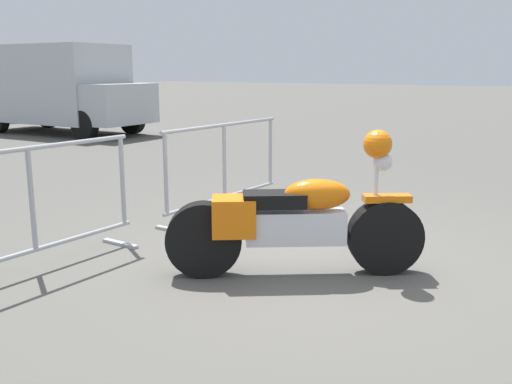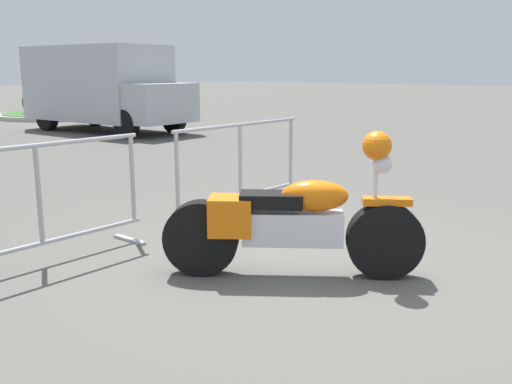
{
  "view_description": "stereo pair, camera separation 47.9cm",
  "coord_description": "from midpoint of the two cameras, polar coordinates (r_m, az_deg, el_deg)",
  "views": [
    {
      "loc": [
        -4.07,
        -2.4,
        1.67
      ],
      "look_at": [
        -0.24,
        0.4,
        0.65
      ],
      "focal_mm": 40.0,
      "sensor_mm": 36.0,
      "label": 1
    },
    {
      "loc": [
        -3.77,
        -2.78,
        1.67
      ],
      "look_at": [
        -0.24,
        0.4,
        0.65
      ],
      "focal_mm": 40.0,
      "sensor_mm": 36.0,
      "label": 2
    }
  ],
  "objects": [
    {
      "name": "motorcycle",
      "position": [
        4.67,
        6.61,
        -3.02
      ],
      "size": [
        1.47,
        1.76,
        1.2
      ],
      "rotation": [
        0.0,
        0.0,
        -0.89
      ],
      "color": "black",
      "rests_on": "ground"
    },
    {
      "name": "planter_island",
      "position": [
        21.88,
        -18.72,
        7.95
      ],
      "size": [
        4.27,
        4.27,
        1.06
      ],
      "color": "#ADA89E",
      "rests_on": "ground"
    },
    {
      "name": "ground_plane",
      "position": [
        4.99,
        8.09,
        -7.57
      ],
      "size": [
        120.0,
        120.0,
        0.0
      ],
      "primitive_type": "plane",
      "color": "#54514C"
    },
    {
      "name": "delivery_van",
      "position": [
        16.43,
        -14.28,
        10.24
      ],
      "size": [
        2.46,
        5.18,
        2.31
      ],
      "rotation": [
        0.0,
        0.0,
        -1.47
      ],
      "color": "#B2B7BC",
      "rests_on": "ground"
    },
    {
      "name": "crowd_barrier_near",
      "position": [
        5.12,
        -18.37,
        -1.13
      ],
      "size": [
        2.09,
        0.51,
        1.07
      ],
      "rotation": [
        0.0,
        0.0,
        0.04
      ],
      "color": "#9EA0A5",
      "rests_on": "ground"
    },
    {
      "name": "crowd_barrier_far",
      "position": [
        6.68,
        0.47,
        2.47
      ],
      "size": [
        2.09,
        0.51,
        1.07
      ],
      "rotation": [
        0.0,
        0.0,
        0.04
      ],
      "color": "#9EA0A5",
      "rests_on": "ground"
    }
  ]
}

